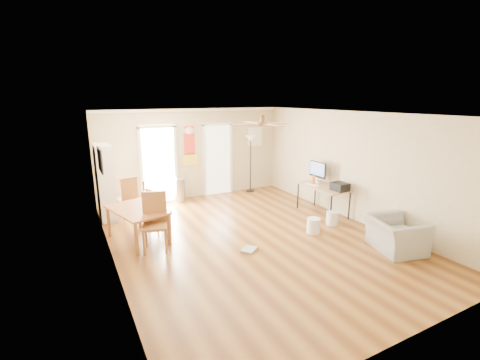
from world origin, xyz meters
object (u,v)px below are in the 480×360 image
dining_chair_far (126,197)px  dining_chair_near (155,223)px  dining_chair_right_b (159,209)px  armchair (395,235)px  dining_table (138,225)px  printer (340,187)px  trash_can (180,190)px  dining_chair_right_a (154,201)px  bookshelf (105,182)px  torchiere_lamp (251,164)px  wastebasket_b (332,218)px  wastebasket_a (313,226)px  computer_desk (322,200)px

dining_chair_far → dining_chair_near: bearing=78.9°
dining_chair_right_b → armchair: size_ratio=0.95×
dining_table → printer: (4.60, -0.99, 0.47)m
dining_table → dining_chair_near: 0.70m
trash_can → dining_chair_right_a: bearing=-127.9°
bookshelf → torchiere_lamp: (4.31, 0.49, -0.03)m
bookshelf → dining_chair_near: bookshelf is taller
dining_chair_far → armchair: dining_chair_far is taller
dining_table → trash_can: size_ratio=2.05×
dining_chair_right_a → printer: size_ratio=2.84×
dining_chair_right_b → dining_chair_near: bearing=142.0°
wastebasket_b → dining_chair_right_a: bearing=150.7°
dining_chair_right_b → trash_can: (1.05, 1.80, -0.14)m
dining_chair_right_b → wastebasket_a: 3.45m
bookshelf → wastebasket_a: 5.01m
torchiere_lamp → computer_desk: (0.60, -2.67, -0.53)m
dining_chair_far → bookshelf: bearing=-29.7°
dining_chair_right_b → dining_chair_far: bearing=4.1°
printer → dining_chair_far: bearing=150.7°
torchiere_lamp → wastebasket_a: (-0.43, -3.57, -0.72)m
dining_chair_near → bookshelf: bearing=122.1°
dining_chair_right_b → dining_chair_far: 1.28m
armchair → printer: bearing=6.3°
dining_chair_right_a → armchair: dining_chair_right_a is taller
armchair → dining_table: bearing=72.3°
dining_chair_right_a → torchiere_lamp: bearing=-54.1°
dining_chair_right_b → printer: 4.29m
trash_can → printer: size_ratio=1.79×
dining_table → dining_chair_right_a: bearing=56.5°
trash_can → wastebasket_a: (1.88, -3.58, -0.17)m
dining_chair_right_b → wastebasket_b: (3.65, -1.60, -0.32)m
dining_chair_near → wastebasket_a: dining_chair_near is taller
dining_table → dining_chair_right_a: dining_chair_right_a is taller
bookshelf → computer_desk: size_ratio=1.37×
dining_chair_near → wastebasket_b: dining_chair_near is taller
computer_desk → dining_chair_near: bearing=-178.2°
torchiere_lamp → armchair: torchiere_lamp is taller
bookshelf → dining_table: (0.40, -1.68, -0.57)m
bookshelf → printer: bookshelf is taller
printer → armchair: bearing=-99.4°
dining_chair_right_a → dining_chair_near: 1.51m
printer → bookshelf: bearing=151.9°
dining_table → dining_chair_right_b: 0.68m
dining_table → torchiere_lamp: 4.51m
bookshelf → armchair: (4.70, -4.49, -0.59)m
dining_chair_near → computer_desk: size_ratio=0.84×
dining_chair_near → torchiere_lamp: (3.71, 2.81, 0.32)m
dining_chair_right_b → computer_desk: dining_chair_right_b is taller
dining_chair_near → dining_chair_right_b: bearing=88.8°
armchair → computer_desk: bearing=10.2°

